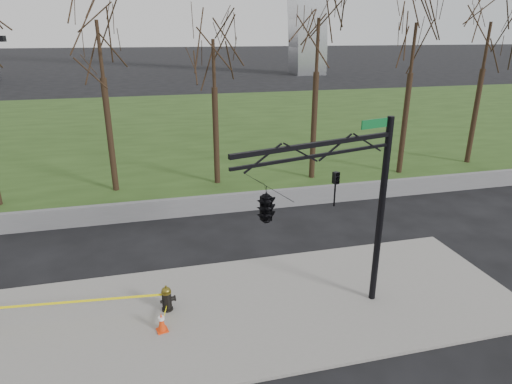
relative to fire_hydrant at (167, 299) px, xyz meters
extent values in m
plane|color=black|center=(2.12, -0.50, -0.49)|extent=(500.00, 500.00, 0.00)
cube|color=gray|center=(2.12, -0.50, -0.44)|extent=(18.00, 6.00, 0.10)
cube|color=#273F16|center=(2.12, 29.50, -0.46)|extent=(120.00, 40.00, 0.06)
cube|color=#59595B|center=(2.12, 7.50, -0.04)|extent=(60.00, 0.30, 0.90)
cylinder|color=black|center=(-0.01, 0.00, -0.36)|extent=(0.34, 0.34, 0.06)
cylinder|color=black|center=(-0.01, 0.00, -0.09)|extent=(0.26, 0.26, 0.61)
cylinder|color=black|center=(0.20, 0.03, -0.04)|extent=(0.22, 0.19, 0.16)
cylinder|color=black|center=(-0.16, -0.02, -0.07)|extent=(0.12, 0.12, 0.10)
cylinder|color=brown|center=(-0.01, 0.00, 0.24)|extent=(0.30, 0.30, 0.06)
ellipsoid|color=brown|center=(-0.01, 0.00, 0.30)|extent=(0.28, 0.28, 0.21)
cylinder|color=brown|center=(-0.01, 0.00, 0.42)|extent=(0.06, 0.06, 0.08)
cube|color=red|center=(-0.22, -1.00, -0.37)|extent=(0.37, 0.37, 0.03)
cone|color=red|center=(-0.22, -1.00, -0.07)|extent=(0.24, 0.24, 0.57)
cylinder|color=white|center=(-0.22, -1.00, 0.03)|extent=(0.18, 0.18, 0.09)
cylinder|color=black|center=(6.45, -0.95, 2.51)|extent=(0.20, 0.20, 6.00)
cube|color=black|center=(4.04, -1.59, 5.01)|extent=(4.86, 1.40, 0.12)
cube|color=black|center=(4.04, -1.59, 4.71)|extent=(4.85, 1.36, 0.08)
cube|color=#0C5926|center=(5.87, -1.11, 5.36)|extent=(0.88, 0.27, 0.25)
imported|color=black|center=(4.71, -1.41, 3.66)|extent=(0.21, 0.24, 1.00)
imported|color=black|center=(2.59, -1.98, 3.66)|extent=(1.15, 2.54, 1.00)
cube|color=yellow|center=(-2.79, 0.27, 0.17)|extent=(5.55, 0.55, 0.08)
cube|color=yellow|center=(-0.12, -0.50, -0.19)|extent=(0.21, 1.00, 0.08)
camera|label=1|loc=(-0.13, -11.79, 7.73)|focal=30.69mm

